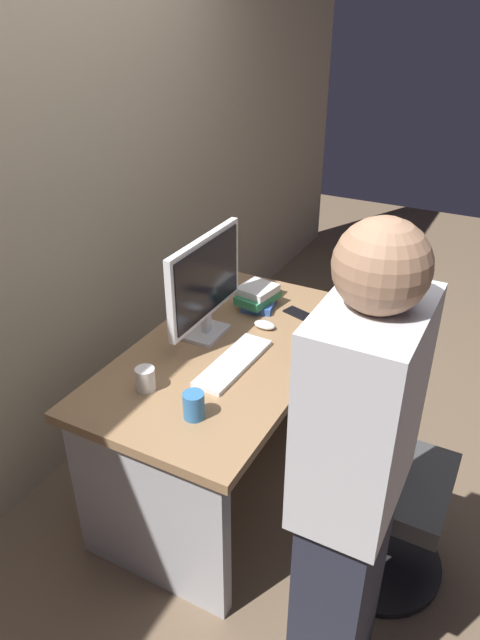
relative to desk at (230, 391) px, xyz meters
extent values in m
plane|color=brown|center=(0.00, 0.00, -0.50)|extent=(9.00, 9.00, 0.00)
cube|color=tan|center=(0.00, 0.83, 1.00)|extent=(6.40, 0.10, 3.00)
cube|color=#93704C|center=(0.00, 0.00, 0.21)|extent=(1.40, 0.75, 0.04)
cube|color=#B2B2B7|center=(-0.64, 0.00, -0.16)|extent=(0.06, 0.67, 0.69)
cube|color=#B2B2B7|center=(0.64, 0.00, -0.16)|extent=(0.06, 0.67, 0.69)
cylinder|color=black|center=(-0.15, -0.76, -0.49)|extent=(0.52, 0.52, 0.03)
cylinder|color=black|center=(-0.15, -0.76, -0.28)|extent=(0.05, 0.05, 0.39)
cube|color=#3F3F3F|center=(-0.15, -0.76, -0.04)|extent=(0.44, 0.44, 0.08)
cube|color=#3F3F3F|center=(-0.15, -0.57, 0.22)|extent=(0.40, 0.06, 0.44)
cube|color=#262838|center=(-0.66, -0.75, -0.08)|extent=(0.34, 0.20, 0.85)
cube|color=silver|center=(-0.66, -0.75, 0.64)|extent=(0.40, 0.24, 0.58)
sphere|color=#A57A5B|center=(-0.66, -0.75, 1.03)|extent=(0.22, 0.22, 0.22)
cube|color=silver|center=(0.05, 0.15, 0.24)|extent=(0.20, 0.14, 0.02)
cube|color=silver|center=(0.05, 0.15, 0.29)|extent=(0.04, 0.03, 0.08)
cube|color=silver|center=(0.05, 0.15, 0.51)|extent=(0.54, 0.03, 0.36)
cube|color=black|center=(0.05, 0.13, 0.51)|extent=(0.50, 0.01, 0.32)
cube|color=white|center=(-0.10, -0.08, 0.24)|extent=(0.43, 0.15, 0.02)
ellipsoid|color=white|center=(0.22, -0.06, 0.25)|extent=(0.06, 0.10, 0.03)
cylinder|color=#3372B2|center=(-0.46, -0.11, 0.28)|extent=(0.08, 0.08, 0.10)
cylinder|color=white|center=(-0.40, 0.14, 0.28)|extent=(0.08, 0.08, 0.09)
cube|color=#3359A5|center=(0.38, 0.05, 0.25)|extent=(0.18, 0.17, 0.03)
cube|color=#338C59|center=(0.39, 0.06, 0.28)|extent=(0.23, 0.17, 0.04)
cube|color=white|center=(0.39, 0.06, 0.32)|extent=(0.19, 0.18, 0.04)
cube|color=black|center=(0.41, -0.15, 0.23)|extent=(0.11, 0.16, 0.01)
cube|color=brown|center=(0.70, -0.46, -0.37)|extent=(0.34, 0.14, 0.26)
torus|color=brown|center=(0.70, -0.46, -0.21)|extent=(0.18, 0.02, 0.18)
camera|label=1|loc=(-1.81, -1.01, 1.54)|focal=32.28mm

